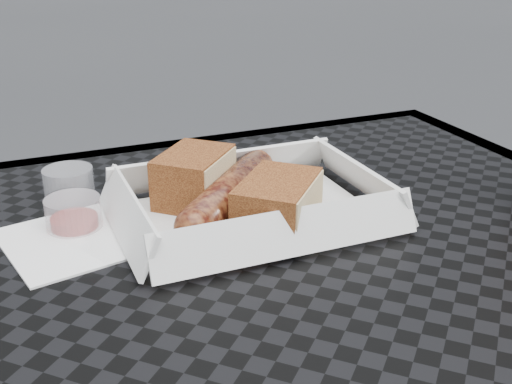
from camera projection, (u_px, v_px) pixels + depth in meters
food_tray at (252, 215)px, 0.61m from camera, size 0.22×0.15×0.00m
bratwurst at (229, 193)px, 0.61m from camera, size 0.14×0.15×0.04m
bread_near at (194, 177)px, 0.63m from camera, size 0.10×0.10×0.05m
bread_far at (278, 203)px, 0.57m from camera, size 0.10×0.10×0.05m
veg_garnish at (316, 221)px, 0.59m from camera, size 0.03×0.03×0.00m
napkin at (78, 239)px, 0.56m from camera, size 0.14×0.14×0.00m
condiment_cup_sauce at (74, 214)px, 0.58m from camera, size 0.05×0.05×0.03m
condiment_cup_empty at (69, 183)px, 0.65m from camera, size 0.05×0.05×0.03m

